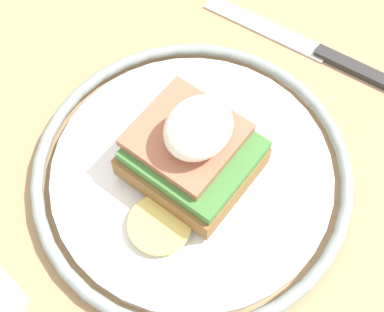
# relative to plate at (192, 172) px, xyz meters

# --- Properties ---
(dining_table) EXTENTS (1.12, 0.71, 0.76)m
(dining_table) POSITION_rel_plate_xyz_m (-0.03, 0.01, -0.13)
(dining_table) COLOR tan
(dining_table) RESTS_ON ground_plane
(plate) EXTENTS (0.26, 0.26, 0.02)m
(plate) POSITION_rel_plate_xyz_m (0.00, 0.00, 0.00)
(plate) COLOR white
(plate) RESTS_ON dining_table
(sandwich) EXTENTS (0.12, 0.09, 0.07)m
(sandwich) POSITION_rel_plate_xyz_m (0.00, -0.00, 0.03)
(sandwich) COLOR olive
(sandwich) RESTS_ON plate
(knife) EXTENTS (0.03, 0.20, 0.01)m
(knife) POSITION_rel_plate_xyz_m (0.17, -0.02, -0.01)
(knife) COLOR #2D2D2D
(knife) RESTS_ON dining_table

